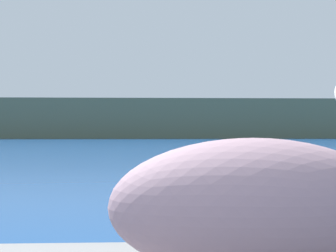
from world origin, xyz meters
The scene contains 2 objects.
hillside_backdrop centered at (0.00, 77.82, 2.64)m, with size 140.00×12.21×5.28m, color #5B664C.
pelican centered at (1.08, 0.37, 0.98)m, with size 1.39×0.58×0.93m.
Camera 1 is at (0.61, -1.88, 1.28)m, focal length 61.10 mm.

